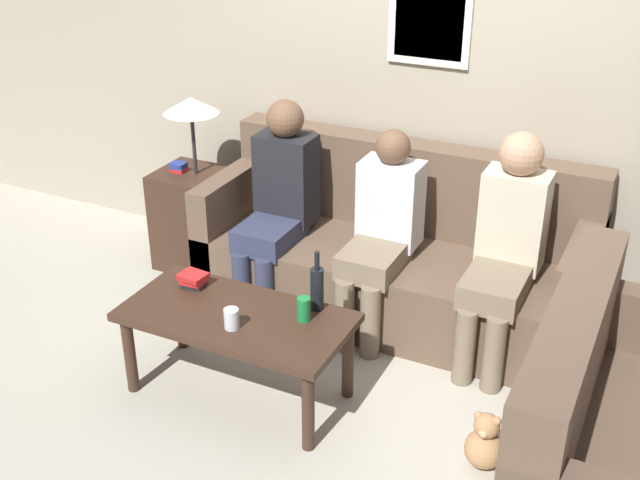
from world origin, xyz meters
name	(u,v)px	position (x,y,z in m)	size (l,w,h in m)	color
ground_plane	(359,350)	(0.00, 0.00, 0.00)	(16.00, 16.00, 0.00)	#ADA899
wall_back	(428,80)	(0.00, 0.94, 1.30)	(9.00, 0.08, 2.60)	#9E937F
couch_main	(394,259)	(0.00, 0.51, 0.33)	(2.25, 0.83, 0.97)	brown
couch_side	(621,453)	(1.43, -0.65, 0.34)	(0.83, 1.46, 0.97)	brown
coffee_table	(237,325)	(-0.40, -0.61, 0.41)	(1.13, 0.57, 0.48)	#382319
side_table_with_lamp	(193,208)	(-1.39, 0.47, 0.40)	(0.44, 0.42, 1.15)	#382319
wine_bottle	(317,287)	(-0.06, -0.40, 0.60)	(0.07, 0.07, 0.32)	black
drinking_glass	(232,319)	(-0.35, -0.73, 0.53)	(0.07, 0.07, 0.10)	silver
book_stack	(193,279)	(-0.74, -0.48, 0.51)	(0.15, 0.12, 0.07)	black
soda_can	(304,309)	(-0.07, -0.52, 0.54)	(0.07, 0.07, 0.12)	#197A38
person_left	(278,198)	(-0.68, 0.33, 0.67)	(0.34, 0.59, 1.23)	#2D334C
person_middle	(382,228)	(-0.01, 0.30, 0.62)	(0.34, 0.60, 1.16)	#756651
person_right	(506,242)	(0.68, 0.34, 0.67)	(0.34, 0.65, 1.24)	#756651
teddy_bear	(485,443)	(0.87, -0.59, 0.12)	(0.18, 0.18, 0.29)	#A87A51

